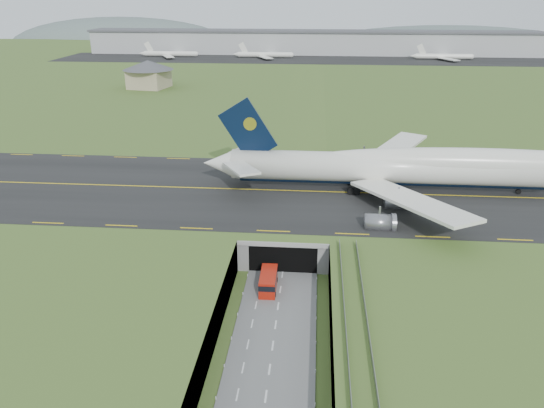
{
  "coord_description": "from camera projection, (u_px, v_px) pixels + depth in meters",
  "views": [
    {
      "loc": [
        5.12,
        -73.87,
        46.15
      ],
      "look_at": [
        -2.94,
        20.0,
        8.17
      ],
      "focal_mm": 35.0,
      "sensor_mm": 36.0,
      "label": 1
    }
  ],
  "objects": [
    {
      "name": "cargo_terminal",
      "position": [
        312.0,
        42.0,
        357.39
      ],
      "size": [
        320.0,
        67.0,
        15.6
      ],
      "color": "#B2B2B2",
      "rests_on": "ground"
    },
    {
      "name": "taxiway",
      "position": [
        291.0,
        191.0,
        114.13
      ],
      "size": [
        800.0,
        44.0,
        0.18
      ],
      "primitive_type": "cube",
      "color": "black",
      "rests_on": "airfield_deck"
    },
    {
      "name": "shuttle_tram",
      "position": [
        268.0,
        281.0,
        87.48
      ],
      "size": [
        2.84,
        7.18,
        2.93
      ],
      "rotation": [
        0.0,
        0.0,
        0.01
      ],
      "color": "#AD1A0B",
      "rests_on": "ground"
    },
    {
      "name": "ground",
      "position": [
        279.0,
        297.0,
        85.92
      ],
      "size": [
        900.0,
        900.0,
        0.0
      ],
      "primitive_type": "plane",
      "color": "#435F26",
      "rests_on": "ground"
    },
    {
      "name": "trench_road",
      "position": [
        276.0,
        323.0,
        78.95
      ],
      "size": [
        12.0,
        75.0,
        0.2
      ],
      "primitive_type": "cube",
      "color": "slate",
      "rests_on": "ground"
    },
    {
      "name": "tunnel_portal",
      "position": [
        286.0,
        235.0,
        100.11
      ],
      "size": [
        17.0,
        22.3,
        6.0
      ],
      "color": "gray",
      "rests_on": "ground"
    },
    {
      "name": "distant_hills",
      "position": [
        385.0,
        50.0,
        479.66
      ],
      "size": [
        700.0,
        91.0,
        60.0
      ],
      "color": "#526361",
      "rests_on": "ground"
    },
    {
      "name": "service_building",
      "position": [
        148.0,
        72.0,
        232.74
      ],
      "size": [
        25.53,
        25.53,
        12.02
      ],
      "rotation": [
        0.0,
        0.0,
        -0.17
      ],
      "color": "tan",
      "rests_on": "ground"
    },
    {
      "name": "airfield_deck",
      "position": [
        280.0,
        281.0,
        84.8
      ],
      "size": [
        800.0,
        800.0,
        6.0
      ],
      "primitive_type": "cube",
      "color": "gray",
      "rests_on": "ground"
    },
    {
      "name": "guideway",
      "position": [
        357.0,
        347.0,
        65.4
      ],
      "size": [
        3.0,
        53.0,
        7.05
      ],
      "color": "#A8A8A3",
      "rests_on": "ground"
    },
    {
      "name": "jumbo_jet",
      "position": [
        423.0,
        168.0,
        111.93
      ],
      "size": [
        95.23,
        61.24,
        20.26
      ],
      "rotation": [
        0.0,
        0.0,
        -0.0
      ],
      "color": "white",
      "rests_on": "ground"
    }
  ]
}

